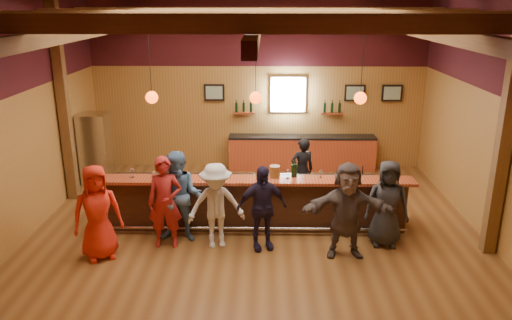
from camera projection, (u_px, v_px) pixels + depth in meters
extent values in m
plane|color=brown|center=(256.00, 226.00, 10.37)|extent=(9.00, 9.00, 0.00)
cube|color=olive|center=(258.00, 87.00, 13.49)|extent=(9.00, 0.04, 4.50)
cube|color=olive|center=(249.00, 199.00, 5.88)|extent=(9.00, 0.04, 4.50)
cube|color=olive|center=(26.00, 120.00, 9.76)|extent=(0.04, 8.00, 4.50)
cube|color=olive|center=(489.00, 122.00, 9.61)|extent=(0.04, 8.00, 4.50)
cube|color=#3C1014|center=(259.00, 34.00, 13.05)|extent=(9.00, 0.01, 1.70)
cube|color=#3C1014|center=(17.00, 47.00, 9.34)|extent=(0.01, 8.00, 1.70)
cube|color=#3C1014|center=(499.00, 48.00, 9.18)|extent=(0.01, 8.00, 1.70)
cube|color=brown|center=(63.00, 104.00, 11.19)|extent=(0.22, 0.22, 4.50)
cube|color=brown|center=(505.00, 135.00, 8.66)|extent=(0.22, 0.22, 4.50)
cube|color=brown|center=(251.00, 24.00, 6.23)|extent=(8.80, 0.20, 0.25)
cube|color=brown|center=(255.00, 18.00, 8.14)|extent=(8.80, 0.20, 0.25)
cube|color=brown|center=(257.00, 15.00, 10.04)|extent=(8.80, 0.20, 0.25)
cube|color=brown|center=(258.00, 13.00, 11.95)|extent=(8.80, 0.20, 0.25)
cube|color=brown|center=(94.00, 30.00, 9.22)|extent=(0.18, 7.80, 0.22)
cube|color=brown|center=(256.00, 31.00, 9.17)|extent=(0.18, 7.80, 0.22)
cube|color=brown|center=(420.00, 31.00, 9.11)|extent=(0.18, 7.80, 0.22)
cube|color=black|center=(256.00, 203.00, 10.21)|extent=(6.00, 0.60, 1.05)
cube|color=maroon|center=(256.00, 180.00, 9.87)|extent=(6.30, 0.50, 0.06)
cube|color=black|center=(256.00, 178.00, 10.45)|extent=(6.00, 0.48, 0.05)
cube|color=black|center=(256.00, 199.00, 10.60)|extent=(6.00, 0.48, 0.90)
cube|color=silver|center=(352.00, 181.00, 10.43)|extent=(0.45, 0.40, 0.14)
cube|color=silver|center=(375.00, 181.00, 10.42)|extent=(0.45, 0.40, 0.14)
cylinder|color=silver|center=(255.00, 228.00, 9.93)|extent=(6.00, 0.06, 0.06)
cube|color=maroon|center=(302.00, 153.00, 13.76)|extent=(4.00, 0.50, 0.90)
cube|color=black|center=(302.00, 137.00, 13.61)|extent=(4.00, 0.52, 0.05)
cube|color=silver|center=(288.00, 94.00, 13.49)|extent=(0.95, 0.08, 0.95)
cube|color=white|center=(288.00, 95.00, 13.45)|extent=(0.78, 0.01, 0.78)
cube|color=black|center=(214.00, 92.00, 13.50)|extent=(0.55, 0.04, 0.45)
cube|color=silver|center=(214.00, 93.00, 13.48)|extent=(0.45, 0.01, 0.35)
cube|color=black|center=(355.00, 93.00, 13.44)|extent=(0.55, 0.04, 0.45)
cube|color=silver|center=(355.00, 93.00, 13.41)|extent=(0.45, 0.01, 0.35)
cube|color=black|center=(392.00, 93.00, 13.42)|extent=(0.55, 0.04, 0.45)
cube|color=silver|center=(392.00, 93.00, 13.40)|extent=(0.45, 0.01, 0.35)
cube|color=maroon|center=(244.00, 113.00, 13.60)|extent=(0.60, 0.18, 0.04)
cylinder|color=black|center=(236.00, 108.00, 13.56)|extent=(0.07, 0.07, 0.26)
cylinder|color=black|center=(244.00, 108.00, 13.55)|extent=(0.07, 0.07, 0.26)
cylinder|color=black|center=(251.00, 108.00, 13.55)|extent=(0.07, 0.07, 0.26)
cube|color=maroon|center=(332.00, 113.00, 13.56)|extent=(0.60, 0.18, 0.04)
cylinder|color=black|center=(325.00, 108.00, 13.52)|extent=(0.07, 0.07, 0.26)
cylinder|color=black|center=(332.00, 108.00, 13.51)|extent=(0.07, 0.07, 0.26)
cylinder|color=black|center=(339.00, 108.00, 13.51)|extent=(0.07, 0.07, 0.26)
cylinder|color=black|center=(150.00, 65.00, 9.39)|extent=(0.01, 0.01, 1.25)
sphere|color=#F13F0C|center=(152.00, 97.00, 9.58)|extent=(0.24, 0.24, 0.24)
cylinder|color=black|center=(256.00, 65.00, 9.36)|extent=(0.01, 0.01, 1.25)
sphere|color=#F13F0C|center=(256.00, 98.00, 9.55)|extent=(0.24, 0.24, 0.24)
cylinder|color=black|center=(362.00, 65.00, 9.32)|extent=(0.01, 0.01, 1.25)
sphere|color=#F13F0C|center=(360.00, 98.00, 9.51)|extent=(0.24, 0.24, 0.24)
cube|color=silver|center=(96.00, 148.00, 12.64)|extent=(0.70, 0.70, 1.80)
imported|color=red|center=(97.00, 212.00, 8.87)|extent=(1.02, 0.88, 1.76)
imported|color=maroon|center=(165.00, 202.00, 9.30)|extent=(0.67, 0.46, 1.77)
imported|color=#537BA6|center=(180.00, 197.00, 9.50)|extent=(0.91, 0.73, 1.80)
imported|color=silver|center=(216.00, 206.00, 9.30)|extent=(1.17, 0.81, 1.65)
imported|color=#1F1932|center=(262.00, 208.00, 9.22)|extent=(1.03, 0.65, 1.64)
imported|color=#504440|center=(347.00, 210.00, 8.94)|extent=(1.67, 0.57, 1.78)
imported|color=#232426|center=(387.00, 204.00, 9.37)|extent=(0.87, 0.61, 1.68)
imported|color=black|center=(302.00, 170.00, 11.44)|extent=(0.63, 0.50, 1.52)
cylinder|color=brown|center=(275.00, 171.00, 9.94)|extent=(0.21, 0.21, 0.23)
cylinder|color=black|center=(293.00, 171.00, 9.93)|extent=(0.08, 0.08, 0.26)
cylinder|color=black|center=(293.00, 162.00, 9.88)|extent=(0.03, 0.03, 0.09)
cylinder|color=black|center=(295.00, 170.00, 9.96)|extent=(0.08, 0.08, 0.26)
cylinder|color=black|center=(295.00, 162.00, 9.90)|extent=(0.03, 0.03, 0.09)
cylinder|color=silver|center=(132.00, 177.00, 9.95)|extent=(0.08, 0.08, 0.01)
cylinder|color=silver|center=(132.00, 174.00, 9.93)|extent=(0.01, 0.01, 0.11)
sphere|color=silver|center=(132.00, 170.00, 9.90)|extent=(0.09, 0.09, 0.09)
cylinder|color=silver|center=(154.00, 179.00, 9.86)|extent=(0.06, 0.06, 0.01)
cylinder|color=silver|center=(154.00, 176.00, 9.84)|extent=(0.01, 0.01, 0.09)
sphere|color=silver|center=(154.00, 173.00, 9.82)|extent=(0.07, 0.07, 0.07)
cylinder|color=silver|center=(175.00, 177.00, 9.95)|extent=(0.07, 0.07, 0.01)
cylinder|color=silver|center=(175.00, 175.00, 9.93)|extent=(0.01, 0.01, 0.10)
sphere|color=silver|center=(175.00, 171.00, 9.91)|extent=(0.08, 0.08, 0.08)
cylinder|color=silver|center=(204.00, 179.00, 9.84)|extent=(0.07, 0.07, 0.01)
cylinder|color=silver|center=(204.00, 176.00, 9.82)|extent=(0.01, 0.01, 0.11)
sphere|color=silver|center=(204.00, 172.00, 9.80)|extent=(0.08, 0.08, 0.08)
cylinder|color=silver|center=(224.00, 177.00, 9.96)|extent=(0.06, 0.06, 0.01)
cylinder|color=silver|center=(224.00, 175.00, 9.94)|extent=(0.01, 0.01, 0.09)
sphere|color=silver|center=(224.00, 171.00, 9.92)|extent=(0.07, 0.07, 0.07)
cylinder|color=silver|center=(288.00, 178.00, 9.90)|extent=(0.07, 0.07, 0.01)
cylinder|color=silver|center=(288.00, 175.00, 9.88)|extent=(0.01, 0.01, 0.11)
sphere|color=silver|center=(288.00, 171.00, 9.86)|extent=(0.08, 0.08, 0.08)
cylinder|color=silver|center=(320.00, 177.00, 9.94)|extent=(0.06, 0.06, 0.01)
cylinder|color=silver|center=(321.00, 175.00, 9.93)|extent=(0.01, 0.01, 0.09)
sphere|color=silver|center=(321.00, 171.00, 9.90)|extent=(0.07, 0.07, 0.07)
cylinder|color=silver|center=(346.00, 180.00, 9.77)|extent=(0.07, 0.07, 0.01)
cylinder|color=silver|center=(346.00, 178.00, 9.75)|extent=(0.01, 0.01, 0.10)
sphere|color=silver|center=(346.00, 174.00, 9.72)|extent=(0.08, 0.08, 0.08)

